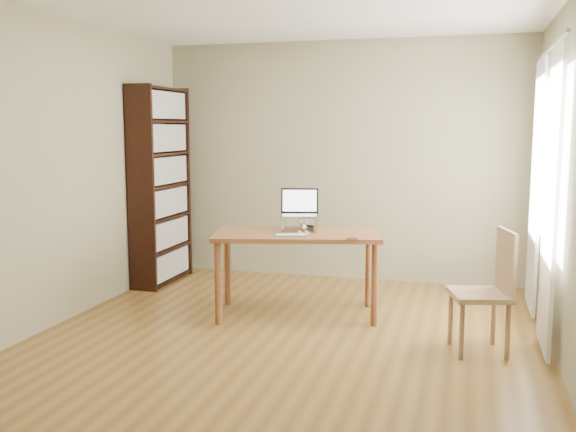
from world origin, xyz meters
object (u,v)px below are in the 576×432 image
object	(u,v)px
keyboard	(291,235)
cat	(303,224)
desk	(297,243)
chair	(490,288)
laptop	(301,209)
bookshelf	(161,186)

from	to	relation	value
keyboard	cat	size ratio (longest dim) A/B	0.63
keyboard	desk	bearing A→B (deg)	70.79
cat	chair	world-z (taller)	chair
laptop	cat	size ratio (longest dim) A/B	0.81
keyboard	chair	world-z (taller)	chair
cat	desk	bearing A→B (deg)	-124.42
chair	cat	bearing A→B (deg)	141.69
cat	laptop	bearing A→B (deg)	104.57
keyboard	chair	size ratio (longest dim) A/B	0.32
laptop	keyboard	bearing A→B (deg)	-103.08
laptop	chair	distance (m)	1.83
cat	chair	bearing A→B (deg)	-46.01
laptop	cat	world-z (taller)	laptop
chair	desk	bearing A→B (deg)	145.38
desk	laptop	distance (m)	0.32
bookshelf	laptop	distance (m)	1.87
chair	bookshelf	bearing A→B (deg)	142.12
cat	chair	distance (m)	1.77
desk	chair	world-z (taller)	chair
cat	chair	xyz separation A→B (m)	(1.60, -0.68, -0.31)
desk	cat	bearing A→B (deg)	65.10
bookshelf	chair	size ratio (longest dim) A/B	2.27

